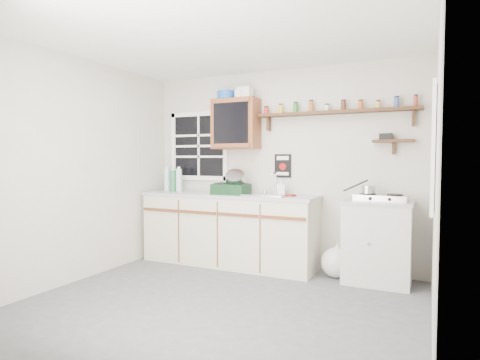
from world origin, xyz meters
name	(u,v)px	position (x,y,z in m)	size (l,w,h in m)	color
room	(221,172)	(0.00, 0.00, 1.25)	(3.64, 3.24, 2.54)	#4A4A4C
main_cabinet	(229,229)	(-0.58, 1.30, 0.46)	(2.31, 0.63, 0.92)	beige
right_cabinet	(377,242)	(1.25, 1.32, 0.46)	(0.73, 0.57, 0.91)	beige
sink	(267,194)	(-0.05, 1.30, 0.93)	(0.52, 0.44, 0.29)	#B7B7BB
upper_cabinet	(236,124)	(-0.55, 1.44, 1.82)	(0.60, 0.32, 0.65)	brown
upper_cabinet_clutter	(234,94)	(-0.58, 1.44, 2.21)	(0.49, 0.24, 0.14)	#1A4FAC
spice_shelf	(335,112)	(0.72, 1.51, 1.93)	(1.91, 0.18, 0.35)	#321D0E
secondary_shelf	(391,140)	(1.36, 1.52, 1.58)	(0.45, 0.16, 0.24)	#321D0E
warning_sign	(283,166)	(0.05, 1.59, 1.28)	(0.22, 0.02, 0.30)	black
window_back	(199,146)	(-1.20, 1.59, 1.55)	(0.93, 0.03, 0.98)	black
window_right	(434,149)	(1.79, 0.55, 1.45)	(0.03, 0.78, 1.08)	black
water_bottles	(173,180)	(-1.47, 1.34, 1.08)	(0.30, 0.10, 0.35)	silver
dish_rack	(232,186)	(-0.51, 1.25, 1.02)	(0.44, 0.34, 0.33)	black
soap_bottle	(281,187)	(0.10, 1.38, 1.03)	(0.09, 0.10, 0.21)	beige
rag	(289,195)	(0.23, 1.31, 0.93)	(0.13, 0.12, 0.02)	maroon
hotplate	(381,198)	(1.28, 1.31, 0.95)	(0.57, 0.33, 0.08)	#B7B7BB
saucepan	(368,190)	(1.14, 1.31, 1.03)	(0.37, 0.20, 0.16)	#B7B7BB
trash_bag	(335,262)	(0.80, 1.30, 0.18)	(0.37, 0.34, 0.43)	silver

